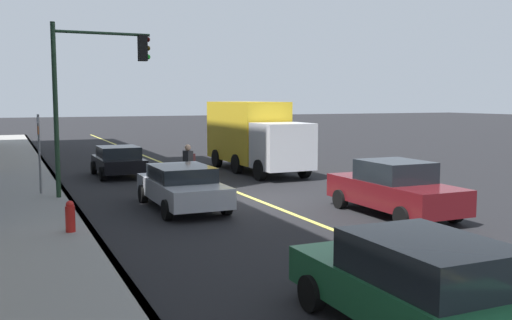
% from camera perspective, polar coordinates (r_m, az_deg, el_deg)
% --- Properties ---
extents(ground, '(200.00, 200.00, 0.00)m').
position_cam_1_polar(ground, '(19.81, -0.03, -3.96)').
color(ground, black).
extents(sidewalk_slab, '(80.00, 2.56, 0.15)m').
position_cam_1_polar(sidewalk_slab, '(18.16, -21.11, -5.05)').
color(sidewalk_slab, gray).
rests_on(sidewalk_slab, ground).
extents(curb_edge, '(80.00, 0.16, 0.15)m').
position_cam_1_polar(curb_edge, '(18.26, -17.34, -4.86)').
color(curb_edge, slate).
rests_on(curb_edge, ground).
extents(lane_stripe_center, '(80.00, 0.16, 0.01)m').
position_cam_1_polar(lane_stripe_center, '(19.81, -0.03, -3.95)').
color(lane_stripe_center, '#D8CC4C').
rests_on(lane_stripe_center, ground).
extents(car_silver, '(4.60, 2.03, 1.35)m').
position_cam_1_polar(car_silver, '(18.26, -7.37, -2.59)').
color(car_silver, '#A8AAB2').
rests_on(car_silver, ground).
extents(car_black, '(3.80, 2.02, 1.35)m').
position_cam_1_polar(car_black, '(26.42, -13.51, -0.05)').
color(car_black, black).
rests_on(car_black, ground).
extents(car_green, '(4.58, 1.98, 1.51)m').
position_cam_1_polar(car_green, '(8.73, 16.00, -11.99)').
color(car_green, '#1E6038').
rests_on(car_green, ground).
extents(car_maroon, '(4.69, 2.00, 1.63)m').
position_cam_1_polar(car_maroon, '(17.55, 13.57, -2.76)').
color(car_maroon, '#591116').
rests_on(car_maroon, ground).
extents(truck_yellow, '(7.78, 2.41, 3.32)m').
position_cam_1_polar(truck_yellow, '(27.48, -0.23, 2.52)').
color(truck_yellow, silver).
rests_on(truck_yellow, ground).
extents(pedestrian_with_backpack, '(0.46, 0.43, 1.75)m').
position_cam_1_polar(pedestrian_with_backpack, '(21.85, -6.73, -0.34)').
color(pedestrian_with_backpack, '#262D4C').
rests_on(pedestrian_with_backpack, ground).
extents(traffic_light_mast, '(0.28, 3.31, 5.98)m').
position_cam_1_polar(traffic_light_mast, '(20.41, -16.03, 7.52)').
color(traffic_light_mast, '#1E3823').
rests_on(traffic_light_mast, ground).
extents(street_sign_post, '(0.60, 0.08, 2.93)m').
position_cam_1_polar(street_sign_post, '(21.40, -20.75, 1.04)').
color(street_sign_post, slate).
rests_on(street_sign_post, ground).
extents(fire_hydrant, '(0.24, 0.24, 0.94)m').
position_cam_1_polar(fire_hydrant, '(15.09, -17.97, -5.63)').
color(fire_hydrant, red).
rests_on(fire_hydrant, ground).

